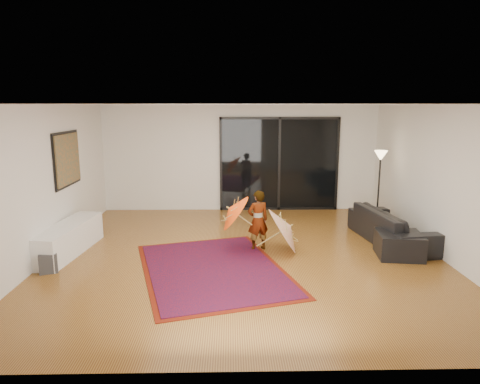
{
  "coord_description": "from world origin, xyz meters",
  "views": [
    {
      "loc": [
        -0.25,
        -7.43,
        2.69
      ],
      "look_at": [
        -0.08,
        0.37,
        1.1
      ],
      "focal_mm": 32.0,
      "sensor_mm": 36.0,
      "label": 1
    }
  ],
  "objects_px": {
    "media_console": "(68,239)",
    "ottoman": "(399,245)",
    "child": "(258,220)",
    "sofa": "(392,226)"
  },
  "relations": [
    {
      "from": "media_console",
      "to": "ottoman",
      "type": "distance_m",
      "value": 6.04
    },
    {
      "from": "media_console",
      "to": "ottoman",
      "type": "relative_size",
      "value": 2.58
    },
    {
      "from": "media_console",
      "to": "child",
      "type": "relative_size",
      "value": 1.73
    },
    {
      "from": "sofa",
      "to": "child",
      "type": "xyz_separation_m",
      "value": [
        -2.69,
        -0.38,
        0.24
      ]
    },
    {
      "from": "child",
      "to": "media_console",
      "type": "bearing_deg",
      "value": -17.42
    },
    {
      "from": "media_console",
      "to": "child",
      "type": "height_order",
      "value": "child"
    },
    {
      "from": "media_console",
      "to": "child",
      "type": "bearing_deg",
      "value": 8.52
    },
    {
      "from": "media_console",
      "to": "child",
      "type": "distance_m",
      "value": 3.52
    },
    {
      "from": "ottoman",
      "to": "child",
      "type": "relative_size",
      "value": 0.67
    },
    {
      "from": "media_console",
      "to": "child",
      "type": "xyz_separation_m",
      "value": [
        3.51,
        0.14,
        0.3
      ]
    }
  ]
}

